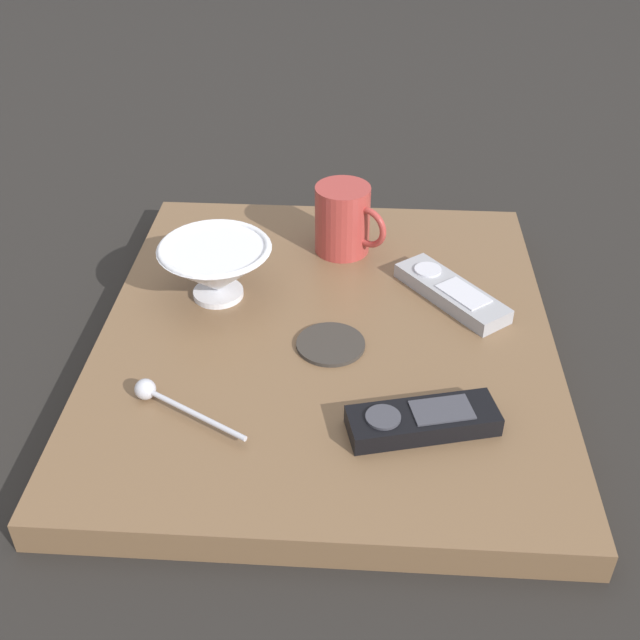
{
  "coord_description": "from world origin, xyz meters",
  "views": [
    {
      "loc": [
        0.77,
        0.04,
        0.61
      ],
      "look_at": [
        0.01,
        -0.01,
        0.06
      ],
      "focal_mm": 43.6,
      "sensor_mm": 36.0,
      "label": 1
    }
  ],
  "objects_px": {
    "coffee_mug": "(344,220)",
    "teaspoon": "(158,396)",
    "cereal_bowl": "(216,268)",
    "tv_remote_near": "(451,292)",
    "tv_remote_far": "(422,420)",
    "drink_coaster": "(331,344)"
  },
  "relations": [
    {
      "from": "coffee_mug",
      "to": "teaspoon",
      "type": "xyz_separation_m",
      "value": [
        0.34,
        -0.19,
        -0.04
      ]
    },
    {
      "from": "teaspoon",
      "to": "cereal_bowl",
      "type": "bearing_deg",
      "value": 172.08
    },
    {
      "from": "tv_remote_near",
      "to": "tv_remote_far",
      "type": "bearing_deg",
      "value": -11.09
    },
    {
      "from": "teaspoon",
      "to": "drink_coaster",
      "type": "relative_size",
      "value": 1.62
    },
    {
      "from": "cereal_bowl",
      "to": "teaspoon",
      "type": "bearing_deg",
      "value": -7.92
    },
    {
      "from": "cereal_bowl",
      "to": "drink_coaster",
      "type": "relative_size",
      "value": 1.76
    },
    {
      "from": "cereal_bowl",
      "to": "tv_remote_far",
      "type": "xyz_separation_m",
      "value": [
        0.23,
        0.26,
        -0.03
      ]
    },
    {
      "from": "teaspoon",
      "to": "tv_remote_far",
      "type": "bearing_deg",
      "value": 85.76
    },
    {
      "from": "cereal_bowl",
      "to": "tv_remote_far",
      "type": "bearing_deg",
      "value": 47.55
    },
    {
      "from": "drink_coaster",
      "to": "tv_remote_far",
      "type": "bearing_deg",
      "value": 37.25
    },
    {
      "from": "teaspoon",
      "to": "tv_remote_far",
      "type": "distance_m",
      "value": 0.29
    },
    {
      "from": "teaspoon",
      "to": "tv_remote_near",
      "type": "xyz_separation_m",
      "value": [
        -0.22,
        0.33,
        -0.0
      ]
    },
    {
      "from": "tv_remote_near",
      "to": "coffee_mug",
      "type": "bearing_deg",
      "value": -128.46
    },
    {
      "from": "coffee_mug",
      "to": "tv_remote_near",
      "type": "height_order",
      "value": "coffee_mug"
    },
    {
      "from": "coffee_mug",
      "to": "tv_remote_near",
      "type": "relative_size",
      "value": 0.62
    },
    {
      "from": "coffee_mug",
      "to": "tv_remote_near",
      "type": "bearing_deg",
      "value": 51.54
    },
    {
      "from": "tv_remote_far",
      "to": "drink_coaster",
      "type": "height_order",
      "value": "tv_remote_far"
    },
    {
      "from": "coffee_mug",
      "to": "teaspoon",
      "type": "height_order",
      "value": "coffee_mug"
    },
    {
      "from": "cereal_bowl",
      "to": "coffee_mug",
      "type": "xyz_separation_m",
      "value": [
        -0.13,
        0.16,
        0.01
      ]
    },
    {
      "from": "tv_remote_near",
      "to": "tv_remote_far",
      "type": "xyz_separation_m",
      "value": [
        0.24,
        -0.05,
        0.0
      ]
    },
    {
      "from": "cereal_bowl",
      "to": "coffee_mug",
      "type": "distance_m",
      "value": 0.2
    },
    {
      "from": "tv_remote_far",
      "to": "coffee_mug",
      "type": "bearing_deg",
      "value": -164.97
    }
  ]
}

